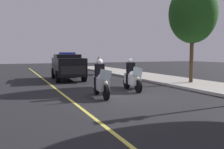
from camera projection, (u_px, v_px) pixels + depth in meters
ground_plane at (122, 96)px, 10.71m from camera, size 80.00×80.00×0.00m
curb_strip at (192, 89)px, 12.33m from camera, size 48.00×0.24×0.15m
sidewalk_strip at (218, 88)px, 13.09m from camera, size 48.00×3.60×0.10m
lane_stripe_center at (71, 100)px, 9.75m from camera, size 48.00×0.12×0.01m
police_motorcycle_lead_left at (101, 82)px, 10.42m from camera, size 2.14×0.62×1.72m
police_motorcycle_lead_right at (132, 77)px, 12.25m from camera, size 2.14×0.62×1.72m
police_suv at (68, 66)px, 17.41m from camera, size 5.03×2.36×2.05m
cyclist_background at (99, 66)px, 21.66m from camera, size 1.76×0.34×1.69m
tree_mid_block at (193, 14)px, 14.75m from camera, size 3.01×3.01×6.27m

